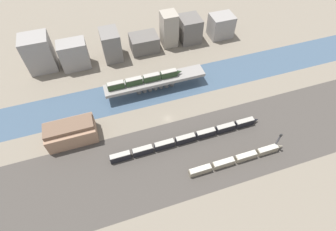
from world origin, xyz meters
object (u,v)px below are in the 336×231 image
train_on_bridge (145,79)px  warehouse_building (71,132)px  train_yard_near (237,159)px  train_yard_mid (187,138)px  signal_tower (277,141)px

train_on_bridge → warehouse_building: (-43.05, -20.46, -4.44)m
warehouse_building → train_on_bridge: bearing=25.4°
train_yard_near → warehouse_building: 81.11m
train_yard_mid → signal_tower: size_ratio=6.94×
train_yard_near → warehouse_building: (-72.04, 37.12, 3.49)m
train_on_bridge → train_yard_near: 64.95m
signal_tower → train_on_bridge: bearing=131.4°
train_yard_near → train_on_bridge: bearing=116.7°
train_on_bridge → signal_tower: bearing=-48.6°
train_yard_near → train_yard_mid: (-18.22, 17.94, 0.30)m
signal_tower → train_yard_mid: bearing=156.6°
signal_tower → train_yard_near: bearing=-177.3°
train_on_bridge → signal_tower: train_on_bridge is taller
train_on_bridge → warehouse_building: 47.87m
train_on_bridge → train_yard_mid: (10.76, -39.64, -7.63)m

